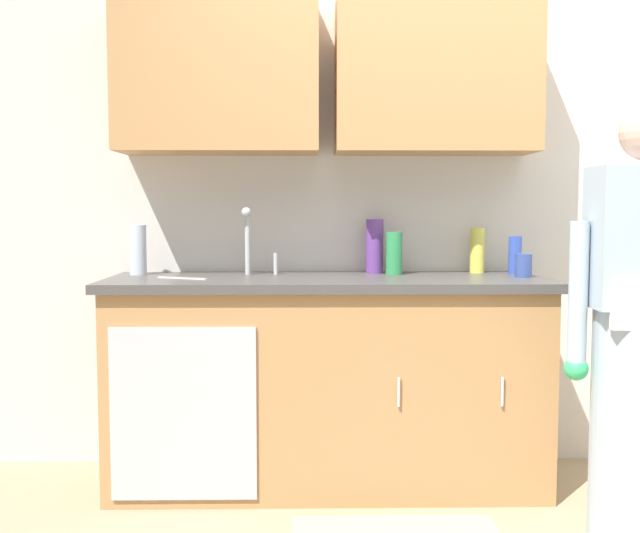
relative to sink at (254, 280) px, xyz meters
The scene contains 12 objects.
kitchen_wall_with_uppers 0.97m from the sink, 21.22° to the left, with size 4.80×0.44×2.70m.
counter_cabinet 0.58m from the sink, ahead, with size 1.90×0.62×0.90m.
countertop 0.33m from the sink, ahead, with size 1.96×0.66×0.04m, color #474442.
sink is the anchor object (origin of this frame).
person_at_sink 1.61m from the sink, 22.59° to the right, with size 0.55×0.34×1.62m.
bottle_cleaner_spray 1.23m from the sink, ahead, with size 0.06×0.06×0.18m, color #334CB2.
bottle_dish_liquid 0.61m from the sink, 20.19° to the left, with size 0.08×0.08×0.26m, color #66388C.
bottle_soap 0.58m from the sink, 165.87° to the left, with size 0.08×0.08×0.23m, color silver.
bottle_water_tall 0.67m from the sink, 11.75° to the left, with size 0.08×0.08×0.20m, color #2D8C4C.
bottle_water_short 1.08m from the sink, 11.47° to the left, with size 0.07×0.07×0.21m, color #D8D14C.
cup_by_sink 1.21m from the sink, ahead, with size 0.08×0.08×0.10m, color #33478C.
knife_on_counter 0.32m from the sink, 167.17° to the right, with size 0.24×0.02×0.01m, color silver.
Camera 1 is at (-0.64, -2.61, 1.25)m, focal length 41.87 mm.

